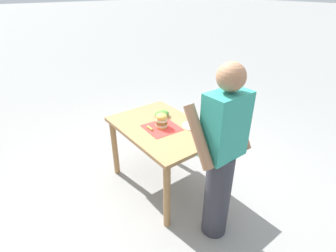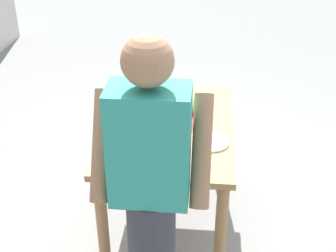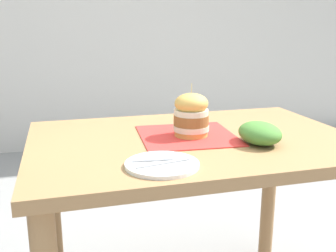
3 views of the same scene
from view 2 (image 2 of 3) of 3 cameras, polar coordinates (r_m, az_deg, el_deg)
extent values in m
plane|color=gray|center=(3.46, 0.16, -11.43)|extent=(80.00, 80.00, 0.00)
cube|color=#9E7247|center=(3.00, 0.18, -0.21)|extent=(0.81, 1.19, 0.04)
cylinder|color=#9E7247|center=(3.66, 6.37, -1.69)|extent=(0.07, 0.07, 0.76)
cylinder|color=#9E7247|center=(3.70, -4.41, -1.16)|extent=(0.07, 0.07, 0.76)
cylinder|color=#9E7247|center=(2.80, 6.39, -13.19)|extent=(0.07, 0.07, 0.76)
cylinder|color=#9E7247|center=(2.86, -7.95, -12.24)|extent=(0.07, 0.07, 0.76)
cube|color=red|center=(2.98, -0.29, -0.01)|extent=(0.37, 0.37, 0.00)
cylinder|color=gold|center=(2.98, -0.10, 0.29)|extent=(0.12, 0.12, 0.02)
cylinder|color=beige|center=(2.97, -0.10, 0.63)|extent=(0.13, 0.13, 0.02)
cylinder|color=brown|center=(2.96, -0.11, 1.13)|extent=(0.13, 0.13, 0.04)
cylinder|color=beige|center=(2.94, -0.11, 1.63)|extent=(0.13, 0.13, 0.02)
ellipsoid|color=gold|center=(2.93, -0.11, 2.19)|extent=(0.12, 0.12, 0.07)
cylinder|color=#D1B77F|center=(2.90, -0.11, 3.00)|extent=(0.00, 0.00, 0.05)
cylinder|color=#8EA83D|center=(3.02, -2.50, 0.78)|extent=(0.02, 0.09, 0.02)
cylinder|color=white|center=(2.81, 5.23, -1.96)|extent=(0.22, 0.22, 0.01)
cylinder|color=silver|center=(2.81, 5.55, -1.80)|extent=(0.04, 0.17, 0.01)
cylinder|color=silver|center=(2.81, 4.94, -1.78)|extent=(0.03, 0.17, 0.01)
ellipsoid|color=#477F33|center=(3.14, 2.99, 2.36)|extent=(0.18, 0.14, 0.08)
cube|color=teal|center=(2.06, -2.28, -2.44)|extent=(0.36, 0.22, 0.56)
sphere|color=#9E7051|center=(1.88, -2.52, 7.93)|extent=(0.22, 0.22, 0.22)
cylinder|color=#9E7051|center=(2.12, 4.13, -3.03)|extent=(0.09, 0.34, 0.50)
cylinder|color=#9E7051|center=(2.18, -8.06, -2.38)|extent=(0.09, 0.34, 0.50)
camera|label=1|loc=(1.81, -67.76, 8.08)|focal=28.00mm
camera|label=3|loc=(2.61, 29.28, 1.38)|focal=42.00mm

